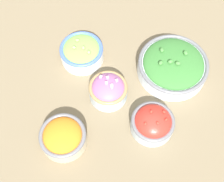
{
  "coord_description": "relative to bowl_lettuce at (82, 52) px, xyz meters",
  "views": [
    {
      "loc": [
        -0.04,
        0.41,
        0.83
      ],
      "look_at": [
        0.0,
        0.0,
        0.03
      ],
      "focal_mm": 50.0,
      "sensor_mm": 36.0,
      "label": 1
    }
  ],
  "objects": [
    {
      "name": "bowl_broccoli",
      "position": [
        -0.28,
        0.02,
        0.0
      ],
      "size": [
        0.21,
        0.21,
        0.08
      ],
      "color": "silver",
      "rests_on": "ground_plane"
    },
    {
      "name": "bowl_cherry_tomatoes",
      "position": [
        -0.23,
        0.21,
        -0.0
      ],
      "size": [
        0.12,
        0.12,
        0.08
      ],
      "color": "#B2C1CC",
      "rests_on": "ground_plane"
    },
    {
      "name": "bowl_lettuce",
      "position": [
        0.0,
        0.0,
        0.0
      ],
      "size": [
        0.13,
        0.13,
        0.07
      ],
      "color": "white",
      "rests_on": "ground_plane"
    },
    {
      "name": "bowl_red_onion",
      "position": [
        -0.1,
        0.12,
        0.0
      ],
      "size": [
        0.11,
        0.11,
        0.08
      ],
      "color": "#B2C1CC",
      "rests_on": "ground_plane"
    },
    {
      "name": "ground_plane",
      "position": [
        -0.11,
        0.12,
        -0.03
      ],
      "size": [
        3.0,
        3.0,
        0.0
      ],
      "primitive_type": "plane",
      "color": "#75664C"
    },
    {
      "name": "bowl_carrots",
      "position": [
        0.01,
        0.28,
        -0.0
      ],
      "size": [
        0.13,
        0.13,
        0.07
      ],
      "color": "beige",
      "rests_on": "ground_plane"
    }
  ]
}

